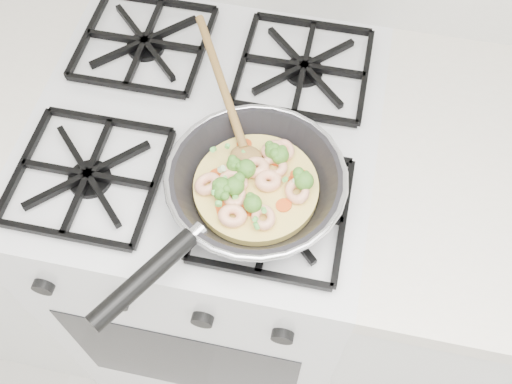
# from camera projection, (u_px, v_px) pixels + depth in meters

# --- Properties ---
(stove) EXTENTS (0.60, 0.60, 0.92)m
(stove) POSITION_uv_depth(u_px,v_px,m) (218.00, 238.00, 1.39)
(stove) COLOR white
(stove) RESTS_ON ground
(skillet) EXTENTS (0.31, 0.55, 0.09)m
(skillet) POSITION_uv_depth(u_px,v_px,m) (253.00, 184.00, 0.89)
(skillet) COLOR black
(skillet) RESTS_ON stove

